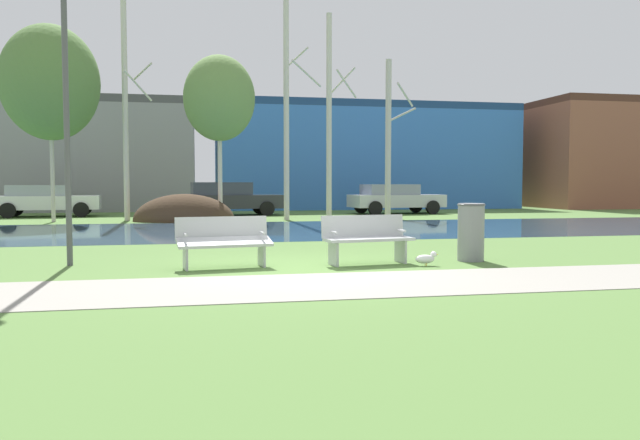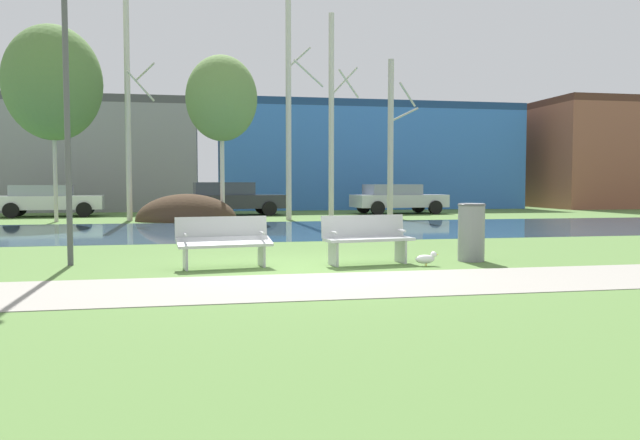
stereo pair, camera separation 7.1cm
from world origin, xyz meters
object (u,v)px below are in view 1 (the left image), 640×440
Objects in this scene: parked_sedan_second_dark at (227,198)px; parked_hatch_third_silver at (394,198)px; bench_left at (224,240)px; streetlamp at (65,41)px; bench_right at (367,238)px; seagull at (426,258)px; trash_bin at (471,231)px; parked_van_nearest_white at (45,200)px.

parked_hatch_third_silver is at bearing -0.15° from parked_sedan_second_dark.
streetlamp is (-2.65, 0.80, 3.43)m from bench_left.
parked_hatch_third_silver is (6.16, 17.23, 0.27)m from bench_right.
parked_hatch_third_silver reaches higher than seagull.
trash_bin is 2.54× the size of seagull.
seagull is 0.10× the size of parked_van_nearest_white.
seagull is at bearing -7.77° from bench_left.
trash_bin is 1.26m from seagull.
streetlamp is (-5.19, 0.80, 3.43)m from bench_right.
bench_right is 6.27m from streetlamp.
seagull is 0.09× the size of parked_hatch_third_silver.
seagull is at bearing -81.60° from parked_sedan_second_dark.
seagull is at bearing -26.67° from bench_right.
bench_left is 19.30m from parked_hatch_third_silver.
bench_left is 0.28× the size of streetlamp.
bench_left is 3.94× the size of seagull.
streetlamp reaches higher than bench_left.
bench_right is 1.11m from seagull.
bench_right is (2.54, 0.00, 0.00)m from bench_left.
bench_left is 3.54m from seagull.
parked_hatch_third_silver is at bearing 73.60° from seagull.
parked_van_nearest_white is at bearing 178.19° from parked_hatch_third_silver.
trash_bin is at bearing 25.61° from seagull.
bench_left is at bearing -92.90° from parked_sedan_second_dark.
bench_right is at bearing -109.67° from parked_hatch_third_silver.
streetlamp is at bearing -124.65° from parked_hatch_third_silver.
bench_left is at bearing -16.75° from streetlamp.
parked_hatch_third_silver is (15.57, -0.49, 0.01)m from parked_van_nearest_white.
bench_left is 0.37× the size of parked_hatch_third_silver.
streetlamp reaches higher than parked_van_nearest_white.
bench_right is at bearing -84.47° from parked_sedan_second_dark.
trash_bin is 0.24× the size of parked_hatch_third_silver.
bench_left is 0.35× the size of parked_sedan_second_dark.
bench_left is 17.27m from parked_sedan_second_dark.
parked_van_nearest_white is at bearing 176.51° from parked_sedan_second_dark.
parked_hatch_third_silver is at bearing 70.33° from bench_right.
parked_sedan_second_dark is 7.83m from parked_hatch_third_silver.
parked_van_nearest_white is 15.58m from parked_hatch_third_silver.
parked_sedan_second_dark reaches higher than bench_left.
trash_bin is at bearing -57.11° from parked_van_nearest_white.
parked_van_nearest_white is (-9.41, 17.72, 0.26)m from bench_right.
parked_sedan_second_dark is (0.87, 17.25, 0.31)m from bench_left.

